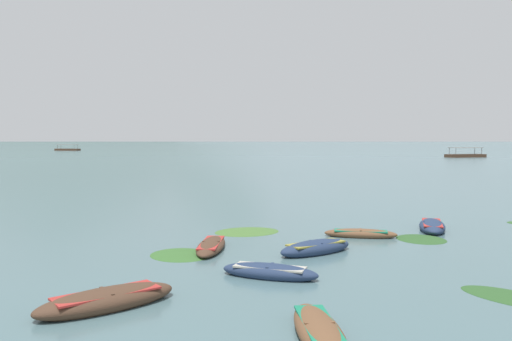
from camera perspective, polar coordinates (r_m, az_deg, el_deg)
The scene contains 16 objects.
ground_plane at distance 1505.93m, azimuth -0.27°, elevation 3.38°, with size 6000.00×6000.00×0.00m, color slate.
mountain_1 at distance 2349.53m, azimuth -22.10°, elevation 9.09°, with size 1942.55×1942.55×483.84m, color #4C5B56.
mountain_2 at distance 2058.75m, azimuth -2.29°, elevation 9.32°, with size 1165.59×1165.59×422.89m, color #4C5B56.
mountain_3 at distance 2248.83m, azimuth 14.81°, elevation 10.81°, with size 2176.03×2176.03×586.50m, color slate.
rowboat_0 at distance 19.15m, azimuth 6.81°, elevation -8.71°, with size 3.29×2.71×0.61m.
rowboat_1 at distance 11.28m, azimuth 7.22°, elevation -17.72°, with size 1.24×3.50×0.52m.
rowboat_3 at distance 22.52m, azimuth 11.78°, elevation -7.04°, with size 3.24×1.41×0.45m.
rowboat_4 at distance 19.67m, azimuth -5.12°, elevation -8.52°, with size 1.25×3.62×0.45m.
rowboat_5 at distance 13.63m, azimuth -16.54°, elevation -13.91°, with size 3.61×3.18×0.63m.
rowboat_6 at distance 15.81m, azimuth 1.57°, elevation -11.42°, with size 3.21×1.91×0.53m.
rowboat_7 at distance 25.15m, azimuth 19.35°, elevation -5.97°, with size 2.10×3.66×0.57m.
ferry_0 at distance 205.27m, azimuth -20.59°, elevation 2.26°, with size 9.87×5.08×2.54m.
ferry_1 at distance 130.22m, azimuth 22.65°, elevation 1.60°, with size 10.09×5.69×2.54m.
weed_patch_0 at distance 18.93m, azimuth -8.53°, elevation -9.46°, with size 2.17×2.38×0.14m, color #38662D.
weed_patch_1 at distance 22.69m, azimuth 18.22°, elevation -7.43°, with size 2.02×2.23×0.14m, color #2D5628.
weed_patch_5 at distance 23.26m, azimuth -1.03°, elevation -6.98°, with size 2.99×2.33×0.14m, color #477033.
Camera 1 is at (-1.47, -5.93, 4.25)m, focal length 35.27 mm.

